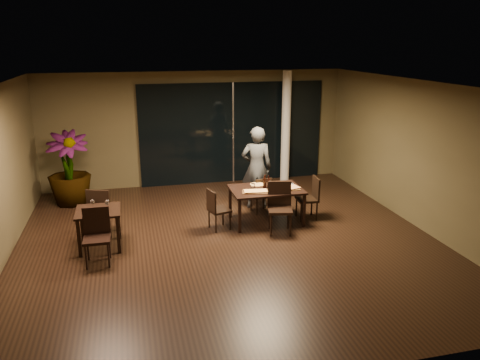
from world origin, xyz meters
name	(u,v)px	position (x,y,z in m)	size (l,w,h in m)	color
ground	(228,241)	(0.00, 0.00, 0.00)	(8.00, 8.00, 0.00)	black
wall_back	(196,128)	(0.00, 4.05, 1.50)	(8.00, 0.10, 3.00)	#463E25
wall_front	(310,264)	(0.00, -4.05, 1.50)	(8.00, 0.10, 3.00)	#463E25
wall_right	(420,155)	(4.05, 0.00, 1.50)	(0.10, 8.00, 3.00)	#463E25
ceiling	(227,84)	(0.00, 0.00, 3.02)	(8.00, 8.00, 0.04)	silver
window_panel	(233,133)	(1.00, 3.96, 1.35)	(5.00, 0.06, 2.70)	black
column	(286,127)	(2.40, 3.65, 1.50)	(0.24, 0.24, 3.00)	silver
main_table	(266,192)	(1.00, 0.80, 0.68)	(1.50, 1.00, 0.75)	black
side_table	(98,216)	(-2.40, 0.30, 0.62)	(0.80, 0.80, 0.75)	black
chair_main_far	(262,193)	(1.06, 1.33, 0.47)	(0.44, 0.44, 0.84)	black
chair_main_near	(280,204)	(1.12, 0.26, 0.57)	(0.57, 0.57, 1.02)	black
chair_main_left	(216,208)	(-0.12, 0.64, 0.48)	(0.49, 0.49, 0.86)	black
chair_main_right	(311,196)	(2.00, 0.78, 0.52)	(0.46, 0.46, 0.93)	black
chair_side_far	(101,209)	(-2.37, 0.87, 0.55)	(0.59, 0.59, 0.99)	black
chair_side_near	(97,233)	(-2.41, -0.31, 0.55)	(0.46, 0.46, 0.98)	black
diner	(256,168)	(1.05, 1.76, 0.95)	(0.65, 0.43, 1.91)	#2C2F31
potted_plant	(69,169)	(-3.17, 3.02, 0.87)	(0.95, 0.95, 1.74)	#1C531B
pizza_board_left	(256,192)	(0.71, 0.61, 0.76)	(0.54, 0.27, 0.01)	#4D3018
pizza_board_right	(287,189)	(1.41, 0.65, 0.76)	(0.53, 0.27, 0.01)	#412B15
oblong_pizza_left	(256,191)	(0.71, 0.61, 0.77)	(0.46, 0.21, 0.02)	maroon
oblong_pizza_right	(287,188)	(1.41, 0.65, 0.77)	(0.51, 0.25, 0.02)	#681109
round_pizza	(257,185)	(0.88, 1.09, 0.76)	(0.30, 0.30, 0.01)	#A62F12
bottle_a	(265,182)	(0.97, 0.84, 0.89)	(0.06, 0.06, 0.29)	black
bottle_b	(269,182)	(1.06, 0.84, 0.88)	(0.06, 0.06, 0.27)	black
bottle_c	(265,181)	(0.99, 0.88, 0.89)	(0.06, 0.06, 0.28)	black
tumbler_left	(253,186)	(0.74, 0.91, 0.80)	(0.08, 0.08, 0.10)	white
tumbler_right	(273,184)	(1.17, 0.92, 0.79)	(0.07, 0.07, 0.09)	white
napkin_near	(291,188)	(1.51, 0.70, 0.76)	(0.18, 0.10, 0.01)	white
napkin_far	(290,184)	(1.57, 0.95, 0.76)	(0.18, 0.10, 0.01)	white
wine_glass_a	(93,204)	(-2.49, 0.41, 0.83)	(0.07, 0.07, 0.17)	white
wine_glass_b	(107,205)	(-2.23, 0.30, 0.84)	(0.08, 0.08, 0.17)	white
side_napkin	(100,213)	(-2.35, 0.08, 0.76)	(0.18, 0.11, 0.01)	white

